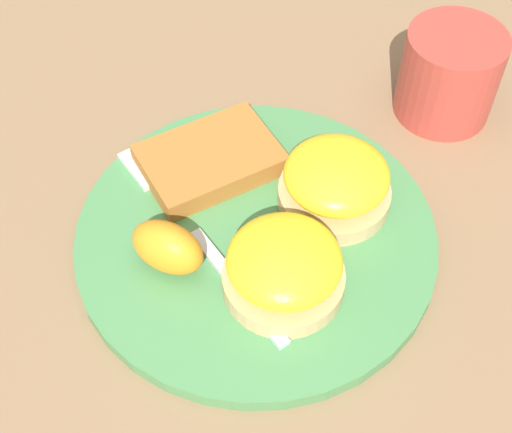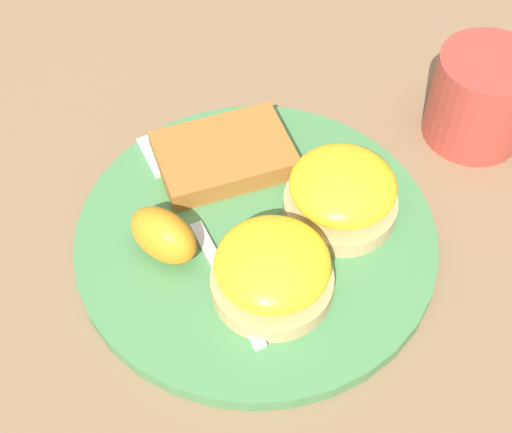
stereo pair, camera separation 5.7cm
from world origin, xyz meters
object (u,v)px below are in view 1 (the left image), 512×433
Objects in this scene: sandwich_benedict_left at (284,268)px; cup at (447,72)px; fork at (189,225)px; sandwich_benedict_right at (336,182)px; hashbrown_patty at (210,160)px; orange_wedge at (168,247)px.

cup reaches higher than sandwich_benedict_left.
fork is (-0.02, 0.09, -0.02)m from sandwich_benedict_left.
sandwich_benedict_left is 0.40× the size of fork.
fork is at bearing 172.48° from cup.
cup reaches higher than sandwich_benedict_right.
sandwich_benedict_right reaches higher than fork.
hashbrown_patty is 0.07m from fork.
sandwich_benedict_left reaches higher than fork.
sandwich_benedict_right is 0.82× the size of hashbrown_patty.
sandwich_benedict_left reaches higher than orange_wedge.
cup reaches higher than orange_wedge.
orange_wedge is (-0.05, 0.07, -0.00)m from sandwich_benedict_left.
cup is (0.26, 0.06, 0.00)m from sandwich_benedict_left.
sandwich_benedict_left is 0.79× the size of cup.
orange_wedge is at bearing -150.49° from fork.
sandwich_benedict_right is at bearing 20.47° from sandwich_benedict_left.
hashbrown_patty is 0.24m from cup.
orange_wedge is at bearing 125.24° from sandwich_benedict_left.
orange_wedge is at bearing 163.66° from sandwich_benedict_right.
orange_wedge is 0.31m from cup.
sandwich_benedict_right is 0.17m from cup.
cup is (0.17, 0.02, 0.00)m from sandwich_benedict_right.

